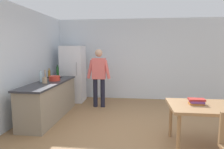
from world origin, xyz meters
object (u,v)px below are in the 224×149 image
object	(u,v)px
dining_table	(211,110)
bottle_wine_green	(58,71)
bottle_water_clear	(41,77)
book_stack	(196,101)
bottle_oil_amber	(49,74)
utensil_jar	(45,80)
refrigerator	(73,74)
cooking_pot	(55,78)
person	(99,74)

from	to	relation	value
dining_table	bottle_wine_green	world-z (taller)	bottle_wine_green
bottle_water_clear	book_stack	size ratio (longest dim) A/B	1.10
bottle_wine_green	bottle_oil_amber	size ratio (longest dim) A/B	1.21
utensil_jar	bottle_wine_green	world-z (taller)	bottle_wine_green
refrigerator	bottle_water_clear	size ratio (longest dim) A/B	6.00
cooking_pot	utensil_jar	bearing A→B (deg)	-100.46
bottle_oil_amber	dining_table	bearing A→B (deg)	-24.69
dining_table	utensil_jar	world-z (taller)	utensil_jar
refrigerator	book_stack	xyz separation A→B (m)	(3.07, -2.65, -0.10)
cooking_pot	bottle_wine_green	xyz separation A→B (m)	(-0.23, 0.78, 0.09)
bottle_water_clear	person	bearing A→B (deg)	41.46
refrigerator	utensil_jar	bearing A→B (deg)	-93.91
refrigerator	cooking_pot	distance (m)	1.38
person	cooking_pot	xyz separation A→B (m)	(-1.00, -0.82, -0.02)
refrigerator	cooking_pot	xyz separation A→B (m)	(-0.05, -1.38, 0.06)
person	bottle_water_clear	world-z (taller)	person
bottle_wine_green	book_stack	world-z (taller)	bottle_wine_green
dining_table	bottle_water_clear	size ratio (longest dim) A/B	4.67
bottle_wine_green	refrigerator	bearing A→B (deg)	64.77
person	book_stack	distance (m)	2.99
dining_table	person	bearing A→B (deg)	137.59
bottle_oil_amber	book_stack	bearing A→B (deg)	-25.50
utensil_jar	bottle_wine_green	bearing A→B (deg)	97.80
refrigerator	bottle_water_clear	xyz separation A→B (m)	(-0.28, -1.64, 0.13)
bottle_wine_green	bottle_oil_amber	bearing A→B (deg)	-99.02
refrigerator	bottle_oil_amber	bearing A→B (deg)	-108.87
dining_table	cooking_pot	xyz separation A→B (m)	(-3.35, 1.32, 0.29)
cooking_pot	bottle_water_clear	xyz separation A→B (m)	(-0.23, -0.26, 0.07)
refrigerator	cooking_pot	world-z (taller)	refrigerator
cooking_pot	bottle_wine_green	world-z (taller)	bottle_wine_green
cooking_pot	person	bearing A→B (deg)	39.47
person	utensil_jar	size ratio (longest dim) A/B	5.31
cooking_pot	bottle_oil_amber	world-z (taller)	bottle_oil_amber
person	utensil_jar	world-z (taller)	person
person	cooking_pot	size ratio (longest dim) A/B	4.25
utensil_jar	cooking_pot	bearing A→B (deg)	79.54
bottle_wine_green	bottle_oil_amber	xyz separation A→B (m)	(-0.07, -0.42, -0.03)
utensil_jar	book_stack	xyz separation A→B (m)	(3.19, -0.88, -0.18)
dining_table	cooking_pot	distance (m)	3.61
person	bottle_water_clear	bearing A→B (deg)	-138.54
refrigerator	utensil_jar	xyz separation A→B (m)	(-0.12, -1.77, 0.08)
person	refrigerator	bearing A→B (deg)	149.77
refrigerator	bottle_water_clear	distance (m)	1.67
person	bottle_oil_amber	size ratio (longest dim) A/B	6.07
dining_table	bottle_oil_amber	bearing A→B (deg)	155.31
bottle_water_clear	bottle_oil_amber	bearing A→B (deg)	96.66
book_stack	dining_table	bearing A→B (deg)	-11.48
refrigerator	dining_table	distance (m)	4.27
dining_table	cooking_pot	world-z (taller)	cooking_pot
person	book_stack	size ratio (longest dim) A/B	6.26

